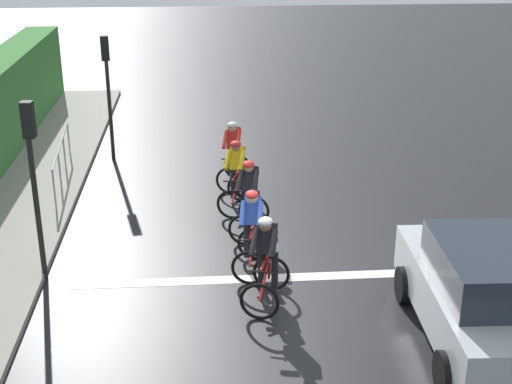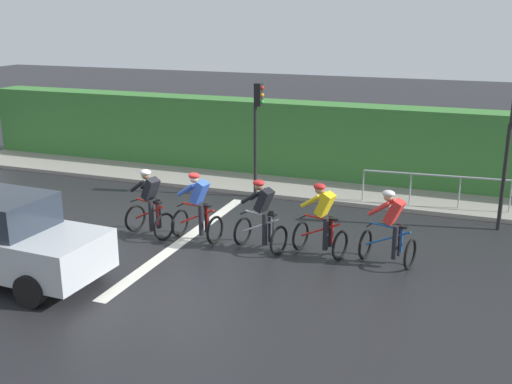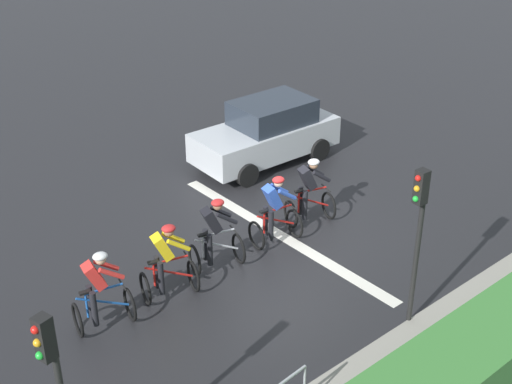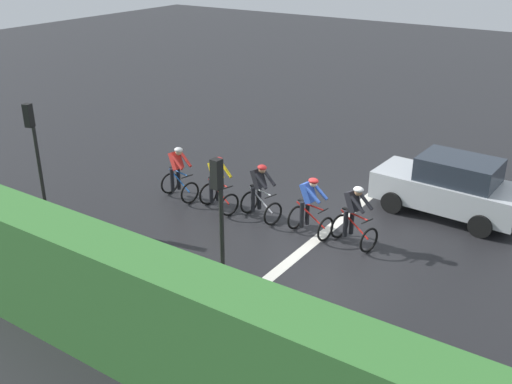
{
  "view_description": "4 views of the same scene",
  "coord_description": "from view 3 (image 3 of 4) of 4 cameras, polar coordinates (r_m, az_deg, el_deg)",
  "views": [
    {
      "loc": [
        -1.02,
        -11.59,
        6.39
      ],
      "look_at": [
        0.03,
        1.7,
        1.1
      ],
      "focal_mm": 50.26,
      "sensor_mm": 36.0,
      "label": 1
    },
    {
      "loc": [
        12.19,
        6.57,
        5.25
      ],
      "look_at": [
        -0.89,
        1.63,
        1.12
      ],
      "focal_mm": 42.71,
      "sensor_mm": 36.0,
      "label": 2
    },
    {
      "loc": [
        -10.46,
        9.83,
        8.81
      ],
      "look_at": [
        0.21,
        0.69,
        1.26
      ],
      "focal_mm": 50.59,
      "sensor_mm": 36.0,
      "label": 3
    },
    {
      "loc": [
        -12.85,
        -6.41,
        7.54
      ],
      "look_at": [
        -0.99,
        1.6,
        1.27
      ],
      "focal_mm": 41.86,
      "sensor_mm": 36.0,
      "label": 4
    }
  ],
  "objects": [
    {
      "name": "cyclist_lead",
      "position": [
        13.85,
        -12.26,
        -7.83
      ],
      "size": [
        0.9,
        1.2,
        1.66
      ],
      "color": "black",
      "rests_on": "ground"
    },
    {
      "name": "car_silver",
      "position": [
        19.88,
        0.86,
        4.73
      ],
      "size": [
        2.02,
        4.17,
        1.76
      ],
      "color": "#B7BCC1",
      "rests_on": "ground"
    },
    {
      "name": "road_marking_stop_line",
      "position": [
        16.77,
        1.96,
        -3.43
      ],
      "size": [
        7.0,
        0.3,
        0.01
      ],
      "primitive_type": "cube",
      "color": "silver",
      "rests_on": "ground"
    },
    {
      "name": "cyclist_mid",
      "position": [
        15.23,
        -3.29,
        -3.53
      ],
      "size": [
        0.94,
        1.22,
        1.66
      ],
      "color": "black",
      "rests_on": "ground"
    },
    {
      "name": "cyclist_second",
      "position": [
        14.45,
        -7.09,
        -5.65
      ],
      "size": [
        0.94,
        1.22,
        1.66
      ],
      "color": "black",
      "rests_on": "ground"
    },
    {
      "name": "ground_plane",
      "position": [
        16.84,
        2.25,
        -3.3
      ],
      "size": [
        80.0,
        80.0,
        0.0
      ],
      "primitive_type": "plane",
      "color": "black"
    },
    {
      "name": "cyclist_trailing",
      "position": [
        16.91,
        4.22,
        -0.1
      ],
      "size": [
        0.96,
        1.23,
        1.66
      ],
      "color": "black",
      "rests_on": "ground"
    },
    {
      "name": "traffic_light_near_crossing",
      "position": [
        13.12,
        12.69,
        -2.63
      ],
      "size": [
        0.21,
        0.31,
        3.34
      ],
      "color": "black",
      "rests_on": "ground"
    },
    {
      "name": "cyclist_fourth",
      "position": [
        16.08,
        1.47,
        -1.63
      ],
      "size": [
        0.85,
        1.18,
        1.66
      ],
      "color": "black",
      "rests_on": "ground"
    }
  ]
}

